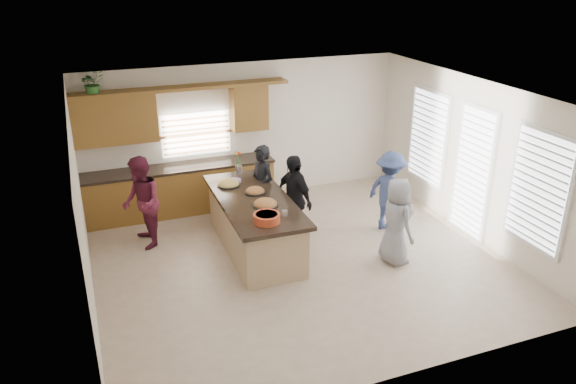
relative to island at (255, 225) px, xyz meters
name	(u,v)px	position (x,y,z in m)	size (l,w,h in m)	color
floor	(300,261)	(0.56, -0.68, -0.45)	(6.50, 6.50, 0.00)	beige
room_shell	(301,153)	(0.56, -0.68, 1.45)	(6.52, 6.02, 2.81)	silver
back_cabinetry	(177,168)	(-0.91, 2.06, 0.46)	(4.08, 0.66, 2.46)	olive
right_wall_glazing	(475,164)	(3.78, -0.81, 0.89)	(0.06, 4.00, 2.25)	white
island	(255,225)	(0.00, 0.00, 0.00)	(1.20, 2.72, 0.95)	tan
platter_front	(265,204)	(0.08, -0.35, 0.53)	(0.43, 0.43, 0.17)	black
platter_mid	(255,191)	(0.09, 0.23, 0.52)	(0.36, 0.36, 0.15)	black
platter_back	(229,184)	(-0.24, 0.71, 0.52)	(0.41, 0.41, 0.16)	black
salad_bowl	(267,218)	(-0.10, -0.94, 0.57)	(0.41, 0.41, 0.14)	#C64424
clear_cup	(285,213)	(0.23, -0.83, 0.54)	(0.09, 0.09, 0.09)	white
plate_stack	(235,181)	(-0.09, 0.82, 0.52)	(0.21, 0.21, 0.05)	#B28BCA
flower_vase	(238,163)	(0.09, 1.22, 0.72)	(0.14, 0.14, 0.43)	silver
potted_plant	(92,83)	(-2.24, 2.14, 2.18)	(0.41, 0.36, 0.46)	#377B31
woman_left_back	(262,187)	(0.41, 0.82, 0.33)	(0.57, 0.38, 1.57)	black
woman_left_mid	(142,203)	(-1.75, 0.82, 0.36)	(0.79, 0.61, 1.62)	maroon
woman_left_front	(294,198)	(0.75, 0.10, 0.34)	(0.93, 0.39, 1.59)	black
woman_right_back	(390,192)	(2.52, -0.15, 0.30)	(0.98, 0.56, 1.51)	navy
woman_right_front	(397,221)	(2.01, -1.22, 0.28)	(0.71, 0.46, 1.46)	gray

